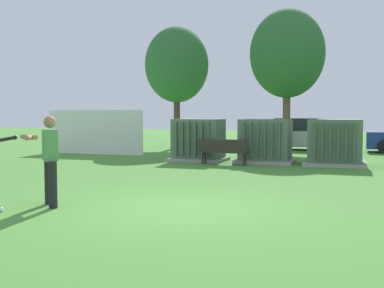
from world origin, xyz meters
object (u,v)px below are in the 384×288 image
transformer_west (199,140)px  parked_car_leftmost (295,135)px  batter (47,156)px  transformer_mid_west (265,142)px  sports_ball (1,210)px  park_bench (223,150)px  transformer_mid_east (335,143)px

transformer_west → parked_car_leftmost: 7.92m
transformer_west → batter: batter is taller
transformer_mid_west → sports_ball: bearing=-105.2°
transformer_west → batter: bearing=-88.8°
transformer_west → transformer_mid_west: size_ratio=1.00×
park_bench → parked_car_leftmost: (1.45, 8.56, 0.22)m
transformer_west → batter: 9.70m
transformer_mid_west → parked_car_leftmost: (0.17, 7.35, -0.04)m
park_bench → parked_car_leftmost: size_ratio=0.43×
transformer_mid_west → transformer_mid_east: size_ratio=1.00×
transformer_west → park_bench: 1.75m
transformer_west → parked_car_leftmost: (2.76, 7.42, -0.04)m
transformer_mid_west → transformer_mid_east: same height
sports_ball → park_bench: bearing=80.4°
transformer_west → transformer_mid_east: same height
transformer_mid_east → park_bench: transformer_mid_east is taller
transformer_west → parked_car_leftmost: same height
transformer_mid_west → park_bench: size_ratio=1.16×
transformer_mid_west → parked_car_leftmost: bearing=88.7°
batter → transformer_mid_east: bearing=63.2°
park_bench → batter: bearing=-97.4°
sports_ball → batter: bearing=57.7°
transformer_mid_west → transformer_mid_east: bearing=-2.6°
parked_car_leftmost → sports_ball: bearing=-99.6°
transformer_mid_east → sports_ball: size_ratio=23.33×
park_bench → transformer_west: bearing=138.9°
park_bench → batter: batter is taller
transformer_west → parked_car_leftmost: bearing=69.6°
transformer_west → parked_car_leftmost: size_ratio=0.50×
park_bench → transformer_mid_west: bearing=43.4°
transformer_mid_west → parked_car_leftmost: 7.35m
transformer_mid_west → transformer_mid_east: 2.49m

